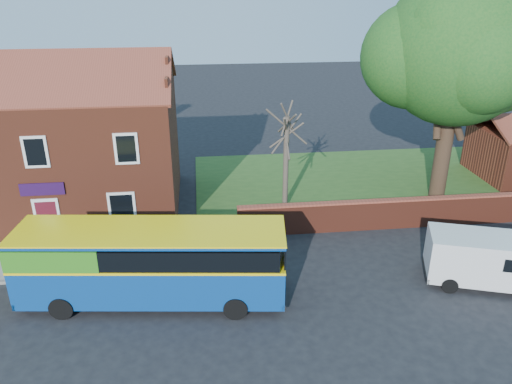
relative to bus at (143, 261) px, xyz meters
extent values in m
plane|color=black|center=(2.02, -2.19, -1.77)|extent=(120.00, 120.00, 0.00)
cube|color=gray|center=(-4.98, 3.56, -1.71)|extent=(18.00, 3.50, 0.12)
cube|color=slate|center=(-4.98, 1.81, -1.70)|extent=(18.00, 0.15, 0.14)
cube|color=#426B28|center=(15.02, 10.81, -1.75)|extent=(26.00, 12.00, 0.04)
cube|color=brown|center=(-4.98, 9.31, 1.48)|extent=(12.00, 8.00, 6.50)
cube|color=brown|center=(-4.98, 7.31, 5.73)|extent=(12.30, 4.08, 2.16)
cube|color=brown|center=(-4.98, 11.31, 5.73)|extent=(12.30, 4.08, 2.16)
cube|color=black|center=(-4.98, 5.28, 2.83)|extent=(1.10, 0.06, 1.50)
cube|color=#4C0F19|center=(-4.98, 5.26, -0.67)|extent=(0.95, 0.04, 2.10)
cube|color=silver|center=(-4.98, 5.28, -0.62)|extent=(1.20, 0.06, 2.30)
cube|color=#250C36|center=(-4.98, 5.25, 1.03)|extent=(2.00, 0.06, 0.60)
cube|color=maroon|center=(15.02, 4.81, -1.02)|extent=(22.00, 0.30, 1.50)
cube|color=brown|center=(15.02, 4.81, -0.22)|extent=(22.00, 0.38, 0.10)
cube|color=navy|center=(0.33, -0.04, -0.60)|extent=(10.41, 3.73, 1.62)
cube|color=yellow|center=(0.33, -0.04, 0.21)|extent=(10.43, 3.75, 0.10)
cube|color=black|center=(0.33, -0.04, 0.69)|extent=(10.01, 3.70, 0.81)
cube|color=#35871D|center=(-3.01, 0.36, 0.69)|extent=(3.74, 2.98, 0.86)
cube|color=navy|center=(0.33, -0.04, 1.24)|extent=(10.41, 3.73, 0.14)
cube|color=yellow|center=(0.33, -0.04, 1.32)|extent=(10.45, 3.77, 0.06)
cylinder|color=black|center=(-3.05, -0.84, -1.31)|extent=(0.94, 0.39, 0.92)
cylinder|color=black|center=(-2.77, 1.53, -1.31)|extent=(0.94, 0.39, 0.92)
cylinder|color=black|center=(3.42, -1.61, -1.31)|extent=(0.94, 0.39, 0.92)
cylinder|color=black|center=(3.70, 0.76, -1.31)|extent=(0.94, 0.39, 0.92)
cube|color=silver|center=(13.99, -0.57, -0.53)|extent=(5.34, 3.46, 1.89)
cylinder|color=black|center=(12.19, -0.95, -1.44)|extent=(0.69, 0.42, 0.65)
cylinder|color=black|center=(12.78, 0.82, -1.44)|extent=(0.69, 0.42, 0.65)
cylinder|color=black|center=(15.98, 8.32, 0.81)|extent=(0.90, 0.90, 5.15)
sphere|color=#34621E|center=(15.98, 8.32, 6.63)|extent=(8.06, 8.06, 8.06)
sphere|color=#34621E|center=(18.33, 8.76, 5.96)|extent=(5.82, 5.82, 5.82)
sphere|color=#34621E|center=(13.85, 8.99, 6.18)|extent=(5.60, 5.60, 5.60)
cylinder|color=#4C4238|center=(6.94, 7.96, 0.81)|extent=(0.30, 0.30, 5.16)
cylinder|color=#4C4238|center=(6.94, 7.96, 2.66)|extent=(0.30, 2.52, 2.03)
cylinder|color=#4C4238|center=(6.94, 7.96, 2.47)|extent=(1.31, 1.86, 1.86)
cylinder|color=#4C4238|center=(6.94, 7.96, 2.84)|extent=(2.11, 0.97, 2.06)
camera|label=1|loc=(2.39, -16.96, 10.08)|focal=35.00mm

